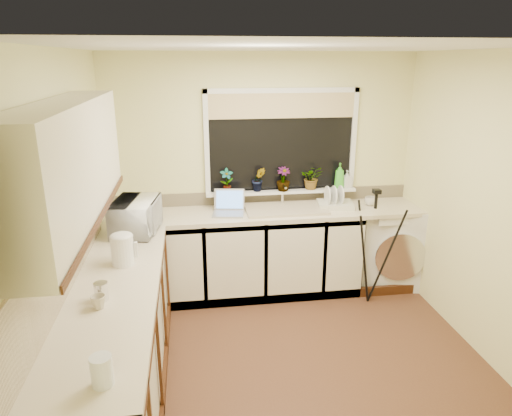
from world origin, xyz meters
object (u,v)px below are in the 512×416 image
(washing_machine, at_px, (388,244))
(soap_bottle_green, at_px, (340,176))
(plant_a, at_px, (227,181))
(plant_d, at_px, (312,177))
(cup_back, at_px, (370,201))
(soap_bottle_clear, at_px, (347,179))
(plant_b, at_px, (259,179))
(dish_rack, at_px, (335,205))
(glass_jug, at_px, (102,371))
(steel_jar, at_px, (101,291))
(kettle, at_px, (123,250))
(laptop, at_px, (229,207))
(tripod, at_px, (372,247))
(cup_left, at_px, (98,302))
(microwave, at_px, (136,216))
(plant_c, at_px, (283,179))

(washing_machine, height_order, soap_bottle_green, soap_bottle_green)
(plant_a, bearing_deg, plant_d, 0.97)
(plant_d, distance_m, soap_bottle_green, 0.30)
(plant_a, xyz_separation_m, soap_bottle_green, (1.21, 0.01, 0.01))
(cup_back, bearing_deg, soap_bottle_clear, 135.24)
(plant_b, xyz_separation_m, soap_bottle_green, (0.88, -0.00, 0.01))
(dish_rack, height_order, glass_jug, glass_jug)
(steel_jar, bearing_deg, kettle, 82.75)
(soap_bottle_green, bearing_deg, kettle, -147.90)
(soap_bottle_clear, bearing_deg, washing_machine, -22.74)
(plant_b, bearing_deg, dish_rack, -14.35)
(kettle, bearing_deg, glass_jug, -86.85)
(laptop, distance_m, dish_rack, 1.12)
(tripod, xyz_separation_m, soap_bottle_clear, (-0.09, 0.61, 0.55))
(cup_back, bearing_deg, tripod, -105.40)
(tripod, bearing_deg, washing_machine, 68.04)
(plant_a, distance_m, cup_left, 2.19)
(microwave, relative_size, cup_left, 5.69)
(glass_jug, relative_size, plant_b, 0.60)
(kettle, xyz_separation_m, plant_d, (1.80, 1.33, 0.16))
(soap_bottle_clear, height_order, cup_left, soap_bottle_clear)
(steel_jar, distance_m, soap_bottle_green, 2.87)
(plant_c, distance_m, cup_left, 2.50)
(kettle, bearing_deg, washing_machine, 23.39)
(glass_jug, distance_m, microwave, 2.06)
(plant_b, height_order, plant_d, plant_b)
(steel_jar, xyz_separation_m, soap_bottle_green, (2.17, 1.86, 0.22))
(microwave, xyz_separation_m, plant_b, (1.20, 0.64, 0.13))
(tripod, xyz_separation_m, soap_bottle_green, (-0.17, 0.60, 0.59))
(laptop, height_order, kettle, kettle)
(plant_a, bearing_deg, tripod, -23.19)
(washing_machine, distance_m, cup_left, 3.28)
(steel_jar, xyz_separation_m, plant_d, (1.87, 1.86, 0.22))
(kettle, height_order, soap_bottle_green, soap_bottle_green)
(plant_a, relative_size, plant_d, 1.02)
(steel_jar, bearing_deg, plant_c, 49.79)
(glass_jug, bearing_deg, plant_d, 57.41)
(dish_rack, height_order, plant_b, plant_b)
(washing_machine, bearing_deg, laptop, -168.49)
(tripod, xyz_separation_m, plant_d, (-0.48, 0.61, 0.58))
(cup_back, bearing_deg, plant_b, 170.48)
(microwave, height_order, cup_left, microwave)
(microwave, distance_m, plant_b, 1.36)
(kettle, relative_size, plant_a, 0.87)
(laptop, xyz_separation_m, plant_d, (0.91, 0.22, 0.22))
(soap_bottle_green, relative_size, cup_back, 2.33)
(soap_bottle_clear, height_order, cup_back, soap_bottle_clear)
(plant_b, xyz_separation_m, plant_c, (0.26, -0.02, -0.00))
(washing_machine, relative_size, plant_a, 3.46)
(washing_machine, height_order, plant_b, plant_b)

